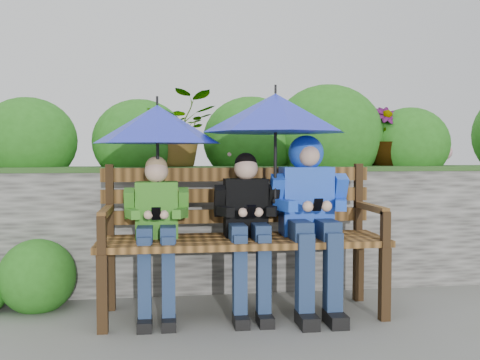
{
  "coord_description": "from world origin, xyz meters",
  "views": [
    {
      "loc": [
        -0.52,
        -3.69,
        1.15
      ],
      "look_at": [
        0.0,
        0.1,
        0.95
      ],
      "focal_mm": 40.0,
      "sensor_mm": 36.0,
      "label": 1
    }
  ],
  "objects": [
    {
      "name": "ground",
      "position": [
        0.0,
        0.0,
        0.0
      ],
      "size": [
        60.0,
        60.0,
        0.0
      ],
      "primitive_type": "plane",
      "color": "slate",
      "rests_on": "ground"
    },
    {
      "name": "garden_backdrop",
      "position": [
        0.0,
        1.59,
        0.65
      ],
      "size": [
        8.0,
        2.88,
        1.86
      ],
      "color": "#474541",
      "rests_on": "ground"
    },
    {
      "name": "park_bench",
      "position": [
        0.01,
        0.08,
        0.6
      ],
      "size": [
        2.01,
        0.59,
        1.06
      ],
      "color": "#302010",
      "rests_on": "ground"
    },
    {
      "name": "boy_left",
      "position": [
        -0.59,
        -0.01,
        0.65
      ],
      "size": [
        0.44,
        0.51,
        1.12
      ],
      "color": "#368022",
      "rests_on": "ground"
    },
    {
      "name": "boy_middle",
      "position": [
        0.04,
        -0.01,
        0.66
      ],
      "size": [
        0.46,
        0.53,
        1.15
      ],
      "color": "black",
      "rests_on": "ground"
    },
    {
      "name": "boy_right",
      "position": [
        0.48,
        -0.01,
        0.77
      ],
      "size": [
        0.55,
        0.67,
        1.27
      ],
      "color": "#0E4CB8",
      "rests_on": "ground"
    },
    {
      "name": "umbrella_left",
      "position": [
        -0.58,
        0.03,
        1.34
      ],
      "size": [
        0.87,
        0.87,
        0.77
      ],
      "color": "#202DC2",
      "rests_on": "ground"
    },
    {
      "name": "umbrella_right",
      "position": [
        0.23,
        -0.03,
        1.42
      ],
      "size": [
        1.01,
        1.01,
        0.83
      ],
      "color": "#202DC2",
      "rests_on": "ground"
    }
  ]
}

